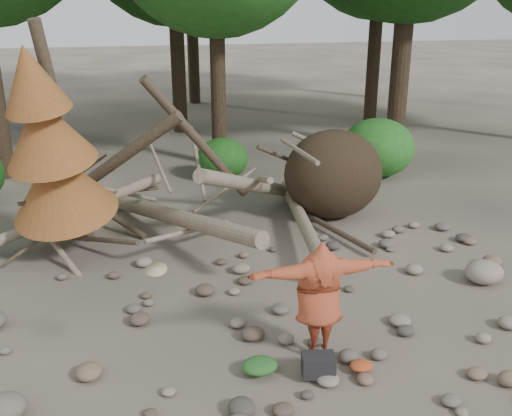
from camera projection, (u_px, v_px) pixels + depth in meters
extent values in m
plane|color=#514C44|center=(274.00, 332.00, 8.36)|extent=(120.00, 120.00, 0.00)
ellipsoid|color=#332619|center=(333.00, 174.00, 12.56)|extent=(2.20, 1.87, 1.98)
cylinder|color=gray|center=(174.00, 217.00, 11.31)|extent=(2.61, 5.11, 1.08)
cylinder|color=gray|center=(255.00, 186.00, 12.07)|extent=(3.18, 3.71, 1.90)
cylinder|color=brown|center=(107.00, 168.00, 11.56)|extent=(3.08, 1.91, 2.49)
cylinder|color=gray|center=(301.00, 218.00, 11.81)|extent=(1.13, 4.98, 0.43)
cylinder|color=brown|center=(198.00, 141.00, 12.05)|extent=(2.39, 1.03, 2.89)
cylinder|color=gray|center=(69.00, 213.00, 11.06)|extent=(3.71, 0.86, 1.20)
cylinder|color=#4C3F30|center=(97.00, 239.00, 10.86)|extent=(1.52, 1.70, 0.49)
cylinder|color=gray|center=(226.00, 189.00, 12.15)|extent=(1.57, 0.85, 0.69)
cylinder|color=#4C3F30|center=(291.00, 160.00, 12.84)|extent=(1.92, 1.25, 1.10)
cylinder|color=gray|center=(159.00, 165.00, 11.39)|extent=(0.37, 1.42, 0.85)
cylinder|color=#4C3F30|center=(333.00, 229.00, 11.75)|extent=(0.79, 2.54, 0.12)
cylinder|color=gray|center=(189.00, 231.00, 10.84)|extent=(1.78, 1.11, 0.29)
cylinder|color=#4C3F30|center=(65.00, 139.00, 10.39)|extent=(0.67, 1.13, 4.35)
cone|color=brown|center=(59.00, 182.00, 10.31)|extent=(2.06, 2.13, 1.86)
cone|color=brown|center=(45.00, 130.00, 9.75)|extent=(1.71, 1.78, 1.65)
cone|color=brown|center=(31.00, 78.00, 9.25)|extent=(1.23, 1.30, 1.41)
cylinder|color=#38281C|center=(217.00, 40.00, 15.76)|extent=(0.44, 0.44, 7.14)
cylinder|color=#38281C|center=(176.00, 11.00, 19.96)|extent=(0.52, 0.52, 8.54)
cylinder|color=#38281C|center=(377.00, 16.00, 21.44)|extent=(0.50, 0.50, 8.12)
cylinder|color=#38281C|center=(191.00, 7.00, 26.01)|extent=(0.54, 0.54, 8.75)
cylinder|color=#38281C|center=(376.00, 16.00, 27.84)|extent=(0.46, 0.46, 7.84)
ellipsoid|color=#22651D|center=(222.00, 159.00, 15.46)|extent=(1.40, 1.40, 1.12)
ellipsoid|color=#2C7725|center=(378.00, 148.00, 15.65)|extent=(2.00, 2.00, 1.60)
imported|color=#AB4326|center=(319.00, 298.00, 7.52)|extent=(1.99, 0.62, 1.61)
cylinder|color=tan|center=(156.00, 270.00, 6.46)|extent=(0.28, 0.28, 0.11)
cube|color=black|center=(318.00, 369.00, 7.29)|extent=(0.46, 0.36, 0.28)
ellipsoid|color=#275C24|center=(260.00, 369.00, 7.37)|extent=(0.47, 0.39, 0.18)
ellipsoid|color=#A8421C|center=(361.00, 369.00, 7.42)|extent=(0.32, 0.26, 0.11)
ellipsoid|color=#6C665A|center=(3.00, 408.00, 6.57)|extent=(0.51, 0.46, 0.31)
ellipsoid|color=gray|center=(484.00, 272.00, 9.78)|extent=(0.66, 0.59, 0.39)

